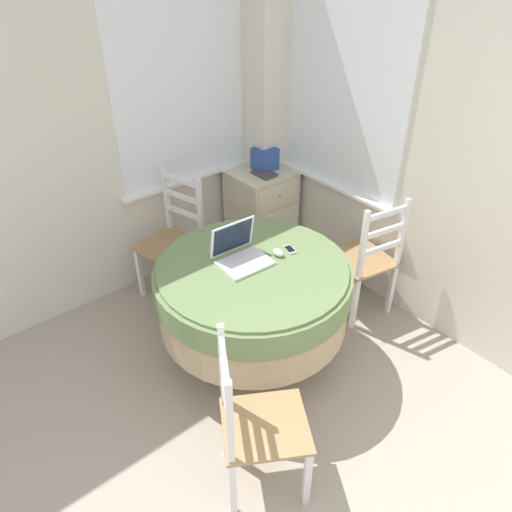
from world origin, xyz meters
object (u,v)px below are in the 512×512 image
Objects in this scene: cell_phone at (290,249)px; storage_box at (265,159)px; book_on_cabinet at (264,174)px; dining_chair_near_right_window at (365,260)px; round_dining_table at (253,290)px; computer_mouse at (278,252)px; corner_cabinet at (261,211)px; laptop at (241,254)px; dining_chair_near_back_window at (174,240)px; dining_chair_camera_near at (255,424)px.

cell_phone is 1.18m from storage_box.
cell_phone is at bearing -121.53° from book_on_cabinet.
cell_phone is 0.70m from dining_chair_near_right_window.
round_dining_table is at bearing 177.60° from cell_phone.
computer_mouse is at bearing 177.91° from cell_phone.
corner_cabinet is 0.47m from storage_box.
storage_box is (0.95, 0.88, 0.07)m from laptop.
book_on_cabinet is at bearing 93.88° from dining_chair_near_right_window.
laptop is at bearing -91.02° from dining_chair_near_back_window.
dining_chair_near_right_window is 1.61m from dining_chair_camera_near.
corner_cabinet is at bearing 1.38° from dining_chair_near_back_window.
round_dining_table is at bearing -132.53° from corner_cabinet.
storage_box is (0.73, 0.98, 0.10)m from computer_mouse.
storage_box is at bearing 47.37° from book_on_cabinet.
laptop is 1.06m from dining_chair_camera_near.
storage_box reaches higher than cell_phone.
laptop is at bearing 154.74° from computer_mouse.
dining_chair_near_right_window is 5.36× the size of storage_box.
cell_phone is at bearing 39.30° from dining_chair_camera_near.
dining_chair_camera_near is at bearing -131.54° from storage_box.
dining_chair_near_right_window is (0.62, -0.14, -0.28)m from cell_phone.
book_on_cabinet is at bearing -3.86° from dining_chair_near_back_window.
computer_mouse is at bearing -25.26° from laptop.
cell_phone is (0.32, -0.11, -0.05)m from laptop.
computer_mouse is 1.02m from dining_chair_near_back_window.
storage_box is at bearing 48.46° from dining_chair_camera_near.
cell_phone is at bearing -121.14° from corner_cabinet.
cell_phone is 1.20m from corner_cabinet.
dining_chair_near_back_window is 1.00× the size of dining_chair_camera_near.
round_dining_table is at bearing -77.88° from laptop.
cell_phone is (0.10, -0.00, -0.02)m from computer_mouse.
dining_chair_near_back_window is 5.36× the size of storage_box.
cell_phone is 1.06m from book_on_cabinet.
computer_mouse is 0.47× the size of storage_box.
dining_chair_near_right_window reaches higher than round_dining_table.
book_on_cabinet is at bearing 46.32° from round_dining_table.
dining_chair_camera_near is 1.26× the size of corner_cabinet.
cell_phone is at bearing -122.65° from storage_box.
computer_mouse is (0.22, -0.10, -0.03)m from laptop.
round_dining_table is 1.38m from storage_box.
book_on_cabinet reaches higher than round_dining_table.
corner_cabinet is (-0.03, 1.12, -0.07)m from dining_chair_near_right_window.
laptop is 0.33× the size of dining_chair_camera_near.
laptop is at bearing 165.07° from dining_chair_near_right_window.
computer_mouse is at bearing 42.77° from dining_chair_camera_near.
computer_mouse reaches higher than round_dining_table.
dining_chair_near_right_window is 1.13m from corner_cabinet.
dining_chair_near_back_window is at bearing -178.62° from corner_cabinet.
round_dining_table is 1.28× the size of dining_chair_camera_near.
book_on_cabinet is (0.85, -0.06, 0.32)m from dining_chair_near_back_window.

